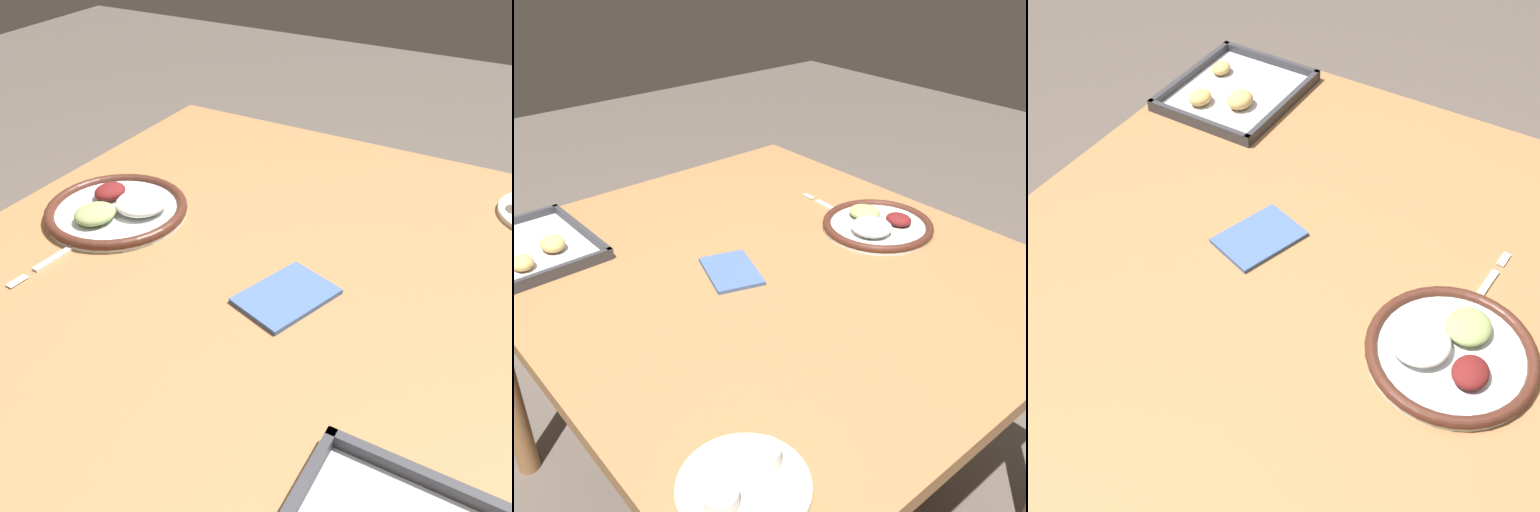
% 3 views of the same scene
% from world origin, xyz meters
% --- Properties ---
extents(dining_table, '(1.17, 1.04, 0.76)m').
position_xyz_m(dining_table, '(0.00, 0.00, 0.66)').
color(dining_table, olive).
rests_on(dining_table, ground_plane).
extents(dinner_plate, '(0.27, 0.27, 0.05)m').
position_xyz_m(dinner_plate, '(-0.04, -0.31, 0.77)').
color(dinner_plate, silver).
rests_on(dinner_plate, dining_table).
extents(fork, '(0.19, 0.03, 0.00)m').
position_xyz_m(fork, '(0.11, -0.31, 0.76)').
color(fork, silver).
rests_on(fork, dining_table).
extents(napkin, '(0.17, 0.14, 0.01)m').
position_xyz_m(napkin, '(0.03, 0.08, 0.76)').
color(napkin, '#3F598C').
rests_on(napkin, dining_table).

